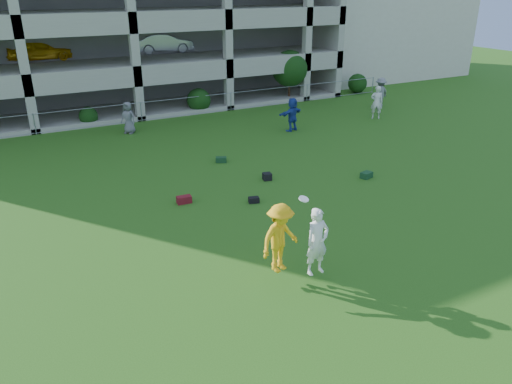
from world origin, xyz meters
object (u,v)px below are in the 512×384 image
parking_garage (99,10)px  bystander_d (292,114)px  frisbee_contest (290,239)px  stucco_building (354,16)px  bystander_e (377,102)px  bystander_c (128,118)px  crate_d (267,176)px  bystander_f (380,93)px

parking_garage → bystander_d: bearing=-64.7°
frisbee_contest → stucco_building: bearing=49.2°
bystander_e → parking_garage: parking_garage is taller
bystander_c → frisbee_contest: frisbee_contest is taller
frisbee_contest → parking_garage: 28.35m
stucco_building → parking_garage: size_ratio=0.53×
crate_d → frisbee_contest: 7.96m
bystander_f → parking_garage: size_ratio=0.07×
stucco_building → frisbee_contest: size_ratio=6.58×
crate_d → parking_garage: 21.70m
bystander_f → bystander_d: bearing=3.2°
bystander_f → frisbee_contest: 22.47m
bystander_f → crate_d: 15.52m
bystander_c → bystander_f: 16.62m
stucco_building → frisbee_contest: bearing=-130.8°
bystander_e → bystander_d: bearing=36.5°
stucco_building → crate_d: size_ratio=45.71×
bystander_c → bystander_f: bearing=42.4°
crate_d → frisbee_contest: frisbee_contest is taller
bystander_d → bystander_f: 8.45m
bystander_e → frisbee_contest: (-14.40, -13.05, 0.33)m
bystander_d → parking_garage: (-6.96, 14.75, 5.07)m
stucco_building → parking_garage: 23.03m
stucco_building → crate_d: 30.21m
stucco_building → parking_garage: (-23.00, -0.30, 1.01)m
stucco_building → frisbee_contest: 37.49m
stucco_building → bystander_e: 18.60m
bystander_f → frisbee_contest: frisbee_contest is taller
parking_garage → bystander_e: bearing=-48.8°
bystander_c → bystander_f: size_ratio=0.89×
crate_d → bystander_e: bearing=28.1°
parking_garage → crate_d: bearing=-84.7°
bystander_c → bystander_d: bearing=23.8°
bystander_e → bystander_f: bystander_e is taller
crate_d → bystander_c: bearing=108.3°
bystander_c → bystander_d: size_ratio=0.94×
bystander_f → frisbee_contest: (-16.56, -15.19, 0.34)m
frisbee_contest → parking_garage: bearing=87.1°
bystander_e → frisbee_contest: 19.44m
bystander_e → bystander_f: size_ratio=1.02×
bystander_e → crate_d: (-11.08, -5.93, -0.86)m
stucco_building → bystander_d: size_ratio=8.51×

